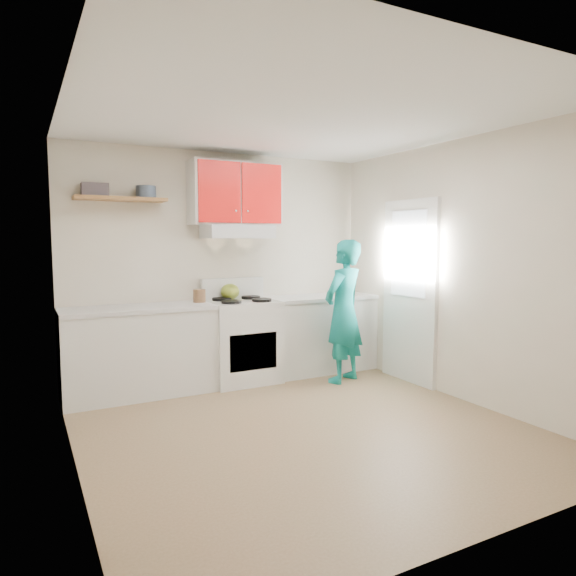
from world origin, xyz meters
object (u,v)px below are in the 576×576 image
stove (242,341)px  person (344,311)px  tin (146,192)px  kettle (230,292)px  crock (199,297)px

stove → person: (1.02, -0.54, 0.34)m
tin → kettle: tin is taller
kettle → tin: bearing=170.0°
tin → crock: 1.24m
crock → tin: bearing=170.8°
kettle → crock: size_ratio=1.31×
stove → crock: (-0.46, 0.09, 0.52)m
tin → crock: size_ratio=1.26×
stove → tin: (-0.99, 0.17, 1.64)m
stove → person: person is taller
tin → person: 2.49m
kettle → crock: (-0.39, -0.09, -0.03)m
stove → kettle: kettle is taller
kettle → person: (1.09, -0.71, -0.21)m
tin → kettle: (0.92, 0.00, -1.09)m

